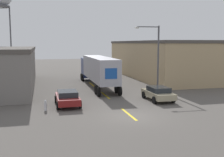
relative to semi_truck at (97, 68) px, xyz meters
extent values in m
plane|color=#56514C|center=(-0.40, -15.42, -2.34)|extent=(160.00, 160.00, 0.00)
cube|color=yellow|center=(-0.40, -14.63, -2.33)|extent=(0.20, 3.91, 0.01)
cube|color=yellow|center=(-0.40, -6.33, -2.33)|extent=(0.20, 3.91, 0.01)
cube|color=yellow|center=(-0.40, 1.96, -2.33)|extent=(0.20, 3.91, 0.01)
cube|color=tan|center=(12.95, 7.88, 0.44)|extent=(11.61, 25.64, 5.55)
cube|color=#4C4742|center=(12.95, 7.88, 3.41)|extent=(11.81, 25.84, 0.40)
cube|color=navy|center=(0.08, 6.43, -0.40)|extent=(2.22, 2.99, 2.86)
cube|color=#A8A8B2|center=(-0.02, -1.52, 0.15)|extent=(2.45, 12.36, 2.75)
cube|color=#194CA3|center=(-0.09, -7.70, 0.15)|extent=(1.27, 0.05, 1.10)
cylinder|color=black|center=(1.23, 6.78, -1.83)|extent=(0.29, 1.01, 1.01)
cylinder|color=black|center=(-1.07, 6.81, -1.83)|extent=(0.29, 1.01, 1.01)
cylinder|color=black|center=(1.22, 5.60, -1.83)|extent=(0.29, 1.01, 1.01)
cylinder|color=black|center=(-1.08, 5.63, -1.83)|extent=(0.29, 1.01, 1.01)
cylinder|color=black|center=(1.08, -5.50, -1.83)|extent=(0.29, 1.01, 1.01)
cylinder|color=black|center=(-1.22, -5.47, -1.83)|extent=(0.29, 1.01, 1.01)
cylinder|color=black|center=(1.07, -6.90, -1.83)|extent=(0.29, 1.01, 1.01)
cylinder|color=black|center=(-1.23, -6.87, -1.83)|extent=(0.29, 1.01, 1.01)
cube|color=tan|center=(4.00, -10.21, -1.71)|extent=(1.90, 4.41, 0.56)
cube|color=#23282D|center=(4.00, -10.34, -1.20)|extent=(1.67, 2.29, 0.46)
cylinder|color=black|center=(4.95, -8.84, -1.99)|extent=(0.22, 0.69, 0.69)
cylinder|color=black|center=(3.05, -8.84, -1.99)|extent=(0.22, 0.69, 0.69)
cylinder|color=black|center=(4.95, -11.58, -1.99)|extent=(0.22, 0.69, 0.69)
cylinder|color=black|center=(3.05, -11.58, -1.99)|extent=(0.22, 0.69, 0.69)
cube|color=silver|center=(4.00, 9.94, -1.71)|extent=(1.90, 4.41, 0.56)
cube|color=#23282D|center=(4.00, 9.81, -1.20)|extent=(1.67, 2.29, 0.46)
cylinder|color=black|center=(4.95, 11.31, -1.99)|extent=(0.22, 0.69, 0.69)
cylinder|color=black|center=(3.05, 11.31, -1.99)|extent=(0.22, 0.69, 0.69)
cylinder|color=black|center=(4.95, 8.57, -1.99)|extent=(0.22, 0.69, 0.69)
cylinder|color=black|center=(3.05, 8.57, -1.99)|extent=(0.22, 0.69, 0.69)
cube|color=maroon|center=(-4.79, -10.35, -1.71)|extent=(1.90, 4.41, 0.56)
cube|color=#23282D|center=(-4.79, -10.48, -1.20)|extent=(1.67, 2.29, 0.46)
cylinder|color=black|center=(-3.85, -8.98, -1.99)|extent=(0.22, 0.69, 0.69)
cylinder|color=black|center=(-5.74, -8.98, -1.99)|extent=(0.22, 0.69, 0.69)
cylinder|color=black|center=(-3.85, -11.71, -1.99)|extent=(0.22, 0.69, 0.69)
cylinder|color=black|center=(-5.74, -11.71, -1.99)|extent=(0.22, 0.69, 0.69)
cylinder|color=#47474C|center=(-13.04, 28.04, 4.32)|extent=(0.28, 0.28, 13.31)
cylinder|color=#4C4C51|center=(6.28, -4.87, 1.45)|extent=(0.20, 0.20, 7.57)
cylinder|color=#4C4C51|center=(4.95, -4.87, 5.08)|extent=(2.65, 0.11, 0.11)
ellipsoid|color=silver|center=(3.63, -4.87, 4.98)|extent=(0.56, 0.32, 0.22)
cylinder|color=silver|center=(-6.75, -11.85, -1.96)|extent=(0.22, 0.22, 0.76)
sphere|color=silver|center=(-6.75, -11.85, -1.52)|extent=(0.20, 0.20, 0.20)
camera|label=1|loc=(-7.00, -35.27, 3.24)|focal=45.00mm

